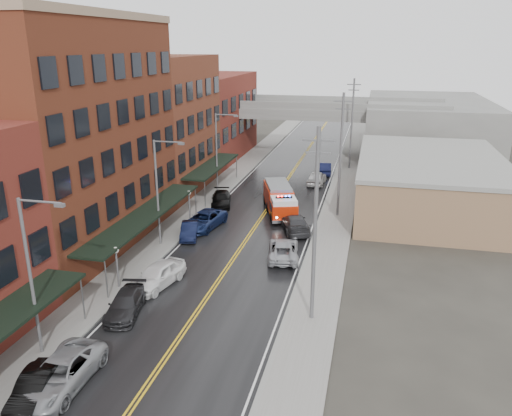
# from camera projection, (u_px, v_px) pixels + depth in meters

# --- Properties ---
(road) EXTENTS (11.00, 160.00, 0.02)m
(road) POSITION_uv_depth(u_px,v_px,m) (255.00, 227.00, 46.34)
(road) COLOR black
(road) RESTS_ON ground
(sidewalk_left) EXTENTS (3.00, 160.00, 0.15)m
(sidewalk_left) POSITION_uv_depth(u_px,v_px,m) (181.00, 220.00, 47.92)
(sidewalk_left) COLOR slate
(sidewalk_left) RESTS_ON ground
(sidewalk_right) EXTENTS (3.00, 160.00, 0.15)m
(sidewalk_right) POSITION_uv_depth(u_px,v_px,m) (334.00, 233.00, 44.72)
(sidewalk_right) COLOR slate
(sidewalk_right) RESTS_ON ground
(curb_left) EXTENTS (0.30, 160.00, 0.15)m
(curb_left) POSITION_uv_depth(u_px,v_px,m) (197.00, 222.00, 47.56)
(curb_left) COLOR gray
(curb_left) RESTS_ON ground
(curb_right) EXTENTS (0.30, 160.00, 0.15)m
(curb_right) POSITION_uv_depth(u_px,v_px,m) (316.00, 232.00, 45.08)
(curb_right) COLOR gray
(curb_right) RESTS_ON ground
(brick_building_b) EXTENTS (9.00, 20.00, 18.00)m
(brick_building_b) POSITION_uv_depth(u_px,v_px,m) (73.00, 139.00, 39.96)
(brick_building_b) COLOR #602A19
(brick_building_b) RESTS_ON ground
(brick_building_c) EXTENTS (9.00, 15.00, 15.00)m
(brick_building_c) POSITION_uv_depth(u_px,v_px,m) (163.00, 124.00, 56.59)
(brick_building_c) COLOR brown
(brick_building_c) RESTS_ON ground
(brick_building_far) EXTENTS (9.00, 20.00, 12.00)m
(brick_building_far) POSITION_uv_depth(u_px,v_px,m) (211.00, 117.00, 73.23)
(brick_building_far) COLOR maroon
(brick_building_far) RESTS_ON ground
(tan_building) EXTENTS (14.00, 22.00, 5.00)m
(tan_building) POSITION_uv_depth(u_px,v_px,m) (429.00, 184.00, 51.28)
(tan_building) COLOR #90694D
(tan_building) RESTS_ON ground
(right_far_block) EXTENTS (18.00, 30.00, 8.00)m
(right_far_block) POSITION_uv_depth(u_px,v_px,m) (426.00, 126.00, 78.07)
(right_far_block) COLOR slate
(right_far_block) RESTS_ON ground
(awning_1) EXTENTS (2.60, 18.00, 3.09)m
(awning_1) POSITION_uv_depth(u_px,v_px,m) (145.00, 215.00, 40.58)
(awning_1) COLOR black
(awning_1) RESTS_ON ground
(awning_2) EXTENTS (2.60, 13.00, 3.09)m
(awning_2) POSITION_uv_depth(u_px,v_px,m) (212.00, 166.00, 56.74)
(awning_2) COLOR black
(awning_2) RESTS_ON ground
(globe_lamp_1) EXTENTS (0.44, 0.44, 3.12)m
(globe_lamp_1) POSITION_uv_depth(u_px,v_px,m) (116.00, 258.00, 34.09)
(globe_lamp_1) COLOR #59595B
(globe_lamp_1) RESTS_ON ground
(globe_lamp_2) EXTENTS (0.44, 0.44, 3.12)m
(globe_lamp_2) POSITION_uv_depth(u_px,v_px,m) (189.00, 199.00, 47.02)
(globe_lamp_2) COLOR #59595B
(globe_lamp_2) RESTS_ON ground
(street_lamp_0) EXTENTS (2.64, 0.22, 9.00)m
(street_lamp_0) POSITION_uv_depth(u_px,v_px,m) (33.00, 269.00, 25.83)
(street_lamp_0) COLOR #59595B
(street_lamp_0) RESTS_ON ground
(street_lamp_1) EXTENTS (2.64, 0.22, 9.00)m
(street_lamp_1) POSITION_uv_depth(u_px,v_px,m) (160.00, 186.00, 40.60)
(street_lamp_1) COLOR #59595B
(street_lamp_1) RESTS_ON ground
(street_lamp_2) EXTENTS (2.64, 0.22, 9.00)m
(street_lamp_2) POSITION_uv_depth(u_px,v_px,m) (219.00, 148.00, 55.38)
(street_lamp_2) COLOR #59595B
(street_lamp_2) RESTS_ON ground
(utility_pole_0) EXTENTS (1.80, 0.24, 12.00)m
(utility_pole_0) POSITION_uv_depth(u_px,v_px,m) (315.00, 224.00, 28.92)
(utility_pole_0) COLOR #59595B
(utility_pole_0) RESTS_ON ground
(utility_pole_1) EXTENTS (1.80, 0.24, 12.00)m
(utility_pole_1) POSITION_uv_depth(u_px,v_px,m) (341.00, 154.00, 47.39)
(utility_pole_1) COLOR #59595B
(utility_pole_1) RESTS_ON ground
(utility_pole_2) EXTENTS (1.80, 0.24, 12.00)m
(utility_pole_2) POSITION_uv_depth(u_px,v_px,m) (352.00, 123.00, 65.86)
(utility_pole_2) COLOR #59595B
(utility_pole_2) RESTS_ON ground
(overpass) EXTENTS (40.00, 10.00, 7.50)m
(overpass) POSITION_uv_depth(u_px,v_px,m) (305.00, 116.00, 74.01)
(overpass) COLOR slate
(overpass) RESTS_ON ground
(fire_truck) EXTENTS (4.92, 8.05, 2.80)m
(fire_truck) POSITION_uv_depth(u_px,v_px,m) (280.00, 199.00, 49.66)
(fire_truck) COLOR red
(fire_truck) RESTS_ON ground
(parked_car_left_1) EXTENTS (2.24, 4.27, 1.34)m
(parked_car_left_1) POSITION_uv_depth(u_px,v_px,m) (35.00, 387.00, 23.81)
(parked_car_left_1) COLOR black
(parked_car_left_1) RESTS_ON ground
(parked_car_left_2) EXTENTS (2.61, 5.57, 1.54)m
(parked_car_left_2) POSITION_uv_depth(u_px,v_px,m) (61.00, 373.00, 24.65)
(parked_car_left_2) COLOR gray
(parked_car_left_2) RESTS_ON ground
(parked_car_left_3) EXTENTS (2.75, 4.92, 1.35)m
(parked_car_left_3) POSITION_uv_depth(u_px,v_px,m) (126.00, 304.00, 31.39)
(parked_car_left_3) COLOR black
(parked_car_left_3) RESTS_ON ground
(parked_car_left_4) EXTENTS (2.99, 5.22, 1.67)m
(parked_car_left_4) POSITION_uv_depth(u_px,v_px,m) (158.00, 275.00, 34.97)
(parked_car_left_4) COLOR white
(parked_car_left_4) RESTS_ON ground
(parked_car_left_5) EXTENTS (2.40, 4.25, 1.33)m
(parked_car_left_5) POSITION_uv_depth(u_px,v_px,m) (190.00, 230.00, 43.78)
(parked_car_left_5) COLOR black
(parked_car_left_5) RESTS_ON ground
(parked_car_left_6) EXTENTS (3.44, 5.85, 1.53)m
(parked_car_left_6) POSITION_uv_depth(u_px,v_px,m) (204.00, 220.00, 45.99)
(parked_car_left_6) COLOR #131F48
(parked_car_left_6) RESTS_ON ground
(parked_car_left_7) EXTENTS (3.15, 5.17, 1.40)m
(parked_car_left_7) POSITION_uv_depth(u_px,v_px,m) (221.00, 199.00, 52.39)
(parked_car_left_7) COLOR black
(parked_car_left_7) RESTS_ON ground
(parked_car_right_0) EXTENTS (3.18, 5.42, 1.42)m
(parked_car_right_0) POSITION_uv_depth(u_px,v_px,m) (283.00, 250.00, 39.56)
(parked_car_right_0) COLOR #9B9DA3
(parked_car_right_0) RESTS_ON ground
(parked_car_right_1) EXTENTS (3.87, 5.79, 1.56)m
(parked_car_right_1) POSITION_uv_depth(u_px,v_px,m) (295.00, 223.00, 45.16)
(parked_car_right_1) COLOR #2A2B2D
(parked_car_right_1) RESTS_ON ground
(parked_car_right_2) EXTENTS (2.13, 4.85, 1.62)m
(parked_car_right_2) POSITION_uv_depth(u_px,v_px,m) (317.00, 178.00, 60.21)
(parked_car_right_2) COLOR beige
(parked_car_right_2) RESTS_ON ground
(parked_car_right_3) EXTENTS (2.21, 5.02, 1.60)m
(parked_car_right_3) POSITION_uv_depth(u_px,v_px,m) (324.00, 168.00, 64.85)
(parked_car_right_3) COLOR black
(parked_car_right_3) RESTS_ON ground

